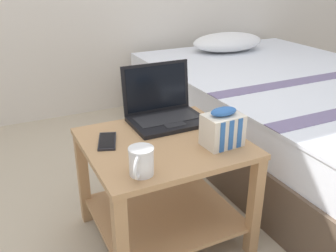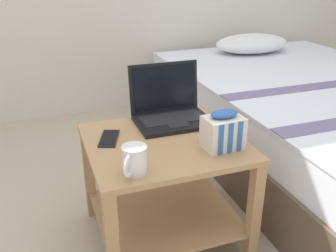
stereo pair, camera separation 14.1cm
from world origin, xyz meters
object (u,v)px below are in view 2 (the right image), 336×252
(laptop, at_px, (170,110))
(mug_front_left, at_px, (134,159))
(snack_bag, at_px, (223,131))
(bed, at_px, (312,114))
(cell_phone, at_px, (109,138))

(laptop, bearing_deg, mug_front_left, -124.77)
(mug_front_left, height_order, snack_bag, snack_bag)
(bed, bearing_deg, mug_front_left, -152.80)
(laptop, bearing_deg, snack_bag, -73.78)
(bed, height_order, cell_phone, bed)
(bed, height_order, snack_bag, snack_bag)
(laptop, distance_m, snack_bag, 0.33)
(bed, height_order, mug_front_left, bed)
(mug_front_left, xyz_separation_m, cell_phone, (-0.03, 0.28, -0.05))
(laptop, xyz_separation_m, mug_front_left, (-0.27, -0.39, 0.01))
(mug_front_left, bearing_deg, laptop, 55.23)
(bed, distance_m, cell_phone, 1.42)
(bed, distance_m, snack_bag, 1.17)
(mug_front_left, bearing_deg, bed, 27.20)
(bed, bearing_deg, laptop, -164.55)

